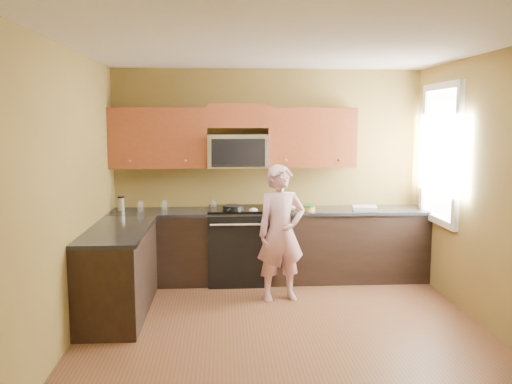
{
  "coord_description": "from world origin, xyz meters",
  "views": [
    {
      "loc": [
        -0.58,
        -5.0,
        2.03
      ],
      "look_at": [
        -0.2,
        1.3,
        1.2
      ],
      "focal_mm": 37.68,
      "sensor_mm": 36.0,
      "label": 1
    }
  ],
  "objects": [
    {
      "name": "butter_tub",
      "position": [
        0.49,
        1.54,
        0.92
      ],
      "size": [
        0.15,
        0.15,
        0.09
      ],
      "primitive_type": null,
      "rotation": [
        0.0,
        0.0,
        0.18
      ],
      "color": "gold",
      "rests_on": "countertop_back"
    },
    {
      "name": "dish_towel",
      "position": [
        1.19,
        1.6,
        0.95
      ],
      "size": [
        0.33,
        0.28,
        0.05
      ],
      "primitive_type": "cube",
      "rotation": [
        0.0,
        0.0,
        -0.16
      ],
      "color": "silver",
      "rests_on": "countertop_back"
    },
    {
      "name": "cabinet_left_run",
      "position": [
        -1.7,
        0.6,
        0.44
      ],
      "size": [
        0.6,
        1.6,
        0.88
      ],
      "primitive_type": "cube",
      "color": "black",
      "rests_on": "floor"
    },
    {
      "name": "woman",
      "position": [
        0.06,
        0.95,
        0.77
      ],
      "size": [
        0.64,
        0.5,
        1.55
      ],
      "primitive_type": "imported",
      "rotation": [
        0.0,
        0.0,
        0.24
      ],
      "color": "#CF677C",
      "rests_on": "floor"
    },
    {
      "name": "frying_pan",
      "position": [
        -0.47,
        1.53,
        0.95
      ],
      "size": [
        0.38,
        0.51,
        0.06
      ],
      "primitive_type": null,
      "rotation": [
        0.0,
        0.0,
        -0.3
      ],
      "color": "black",
      "rests_on": "stove"
    },
    {
      "name": "wall_left",
      "position": [
        -2.0,
        0.0,
        1.35
      ],
      "size": [
        0.0,
        4.0,
        4.0
      ],
      "primitive_type": "plane",
      "rotation": [
        1.57,
        0.0,
        1.57
      ],
      "color": "brown",
      "rests_on": "ground"
    },
    {
      "name": "window",
      "position": [
        1.98,
        1.2,
        1.65
      ],
      "size": [
        0.06,
        1.06,
        1.66
      ],
      "primitive_type": null,
      "color": "white",
      "rests_on": "wall_right"
    },
    {
      "name": "glass_a",
      "position": [
        -1.62,
        1.69,
        0.98
      ],
      "size": [
        0.09,
        0.09,
        0.12
      ],
      "primitive_type": "cylinder",
      "rotation": [
        0.0,
        0.0,
        -0.32
      ],
      "color": "silver",
      "rests_on": "countertop_back"
    },
    {
      "name": "cabinet_back_run",
      "position": [
        0.0,
        1.7,
        0.44
      ],
      "size": [
        4.0,
        0.6,
        0.88
      ],
      "primitive_type": "cube",
      "color": "black",
      "rests_on": "floor"
    },
    {
      "name": "upper_cab_over_mw",
      "position": [
        -0.4,
        1.83,
        2.1
      ],
      "size": [
        0.76,
        0.33,
        0.3
      ],
      "primitive_type": "cube",
      "color": "brown",
      "rests_on": "wall_back"
    },
    {
      "name": "travel_mug",
      "position": [
        -1.87,
        1.75,
        0.92
      ],
      "size": [
        0.09,
        0.09,
        0.18
      ],
      "primitive_type": null,
      "rotation": [
        0.0,
        0.0,
        -0.05
      ],
      "color": "silver",
      "rests_on": "countertop_back"
    },
    {
      "name": "wall_back",
      "position": [
        0.0,
        2.0,
        1.35
      ],
      "size": [
        4.0,
        0.0,
        4.0
      ],
      "primitive_type": "plane",
      "rotation": [
        1.57,
        0.0,
        0.0
      ],
      "color": "brown",
      "rests_on": "ground"
    },
    {
      "name": "wall_front",
      "position": [
        0.0,
        -2.0,
        1.35
      ],
      "size": [
        4.0,
        0.0,
        4.0
      ],
      "primitive_type": "plane",
      "rotation": [
        -1.57,
        0.0,
        0.0
      ],
      "color": "brown",
      "rests_on": "ground"
    },
    {
      "name": "napkin_b",
      "position": [
        0.26,
        1.62,
        0.95
      ],
      "size": [
        0.15,
        0.16,
        0.07
      ],
      "primitive_type": "ellipsoid",
      "rotation": [
        0.0,
        0.0,
        0.28
      ],
      "color": "silver",
      "rests_on": "countertop_back"
    },
    {
      "name": "ceiling",
      "position": [
        0.0,
        0.0,
        2.7
      ],
      "size": [
        4.0,
        4.0,
        0.0
      ],
      "primitive_type": "plane",
      "rotation": [
        3.14,
        0.0,
        0.0
      ],
      "color": "white",
      "rests_on": "ground"
    },
    {
      "name": "glass_b",
      "position": [
        -1.34,
        1.77,
        0.98
      ],
      "size": [
        0.08,
        0.08,
        0.12
      ],
      "primitive_type": "cylinder",
      "rotation": [
        0.0,
        0.0,
        0.14
      ],
      "color": "silver",
      "rests_on": "countertop_back"
    },
    {
      "name": "napkin_a",
      "position": [
        -0.22,
        1.47,
        0.95
      ],
      "size": [
        0.14,
        0.15,
        0.06
      ],
      "primitive_type": "ellipsoid",
      "rotation": [
        0.0,
        0.0,
        -0.3
      ],
      "color": "silver",
      "rests_on": "countertop_back"
    },
    {
      "name": "upper_cab_right",
      "position": [
        0.54,
        1.83,
        1.45
      ],
      "size": [
        1.12,
        0.33,
        0.75
      ],
      "primitive_type": null,
      "color": "brown",
      "rests_on": "wall_back"
    },
    {
      "name": "toast_slice",
      "position": [
        0.19,
        1.67,
        0.93
      ],
      "size": [
        0.14,
        0.14,
        0.01
      ],
      "primitive_type": "cube",
      "rotation": [
        0.0,
        0.0,
        0.32
      ],
      "color": "#B27F47",
      "rests_on": "countertop_back"
    },
    {
      "name": "countertop_left",
      "position": [
        -1.69,
        0.6,
        0.9
      ],
      "size": [
        0.62,
        1.6,
        0.04
      ],
      "primitive_type": "cube",
      "color": "black",
      "rests_on": "cabinet_left_run"
    },
    {
      "name": "glass_c",
      "position": [
        -0.71,
        1.77,
        0.98
      ],
      "size": [
        0.07,
        0.07,
        0.12
      ],
      "primitive_type": "cylinder",
      "rotation": [
        0.0,
        0.0,
        -0.07
      ],
      "color": "silver",
      "rests_on": "countertop_back"
    },
    {
      "name": "upper_cab_left",
      "position": [
        -1.39,
        1.83,
        1.45
      ],
      "size": [
        1.22,
        0.33,
        0.75
      ],
      "primitive_type": null,
      "color": "brown",
      "rests_on": "wall_back"
    },
    {
      "name": "wall_right",
      "position": [
        2.0,
        0.0,
        1.35
      ],
      "size": [
        0.0,
        4.0,
        4.0
      ],
      "primitive_type": "plane",
      "rotation": [
        1.57,
        0.0,
        -1.57
      ],
      "color": "brown",
      "rests_on": "ground"
    },
    {
      "name": "countertop_back",
      "position": [
        0.0,
        1.69,
        0.9
      ],
      "size": [
        4.0,
        0.62,
        0.04
      ],
      "primitive_type": "cube",
      "color": "black",
      "rests_on": "cabinet_back_run"
    },
    {
      "name": "microwave",
      "position": [
        -0.4,
        1.8,
        1.45
      ],
      "size": [
        0.76,
        0.4,
        0.42
      ],
      "primitive_type": null,
      "color": "silver",
      "rests_on": "wall_back"
    },
    {
      "name": "floor",
      "position": [
        0.0,
        0.0,
        0.0
      ],
      "size": [
        4.0,
        4.0,
        0.0
      ],
      "primitive_type": "plane",
      "color": "brown",
      "rests_on": "ground"
    },
    {
      "name": "stove",
      "position": [
        -0.4,
        1.68,
        0.47
      ],
      "size": [
        0.76,
        0.65,
        0.95
      ],
      "primitive_type": null,
      "color": "black",
      "rests_on": "floor"
    }
  ]
}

